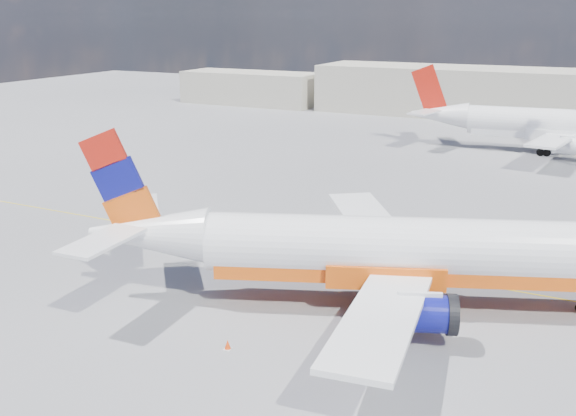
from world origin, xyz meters
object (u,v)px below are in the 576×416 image
at_px(gse_tug, 546,265).
at_px(second_jet, 554,125).
at_px(main_jet, 384,250).
at_px(traffic_cone, 228,345).

bearing_deg(gse_tug, second_jet, 112.88).
height_order(main_jet, traffic_cone, main_jet).
distance_m(main_jet, traffic_cone, 10.60).
bearing_deg(traffic_cone, main_jet, 57.25).
bearing_deg(main_jet, second_jet, 63.17).
bearing_deg(main_jet, gse_tug, 25.03).
relative_size(main_jet, second_jet, 0.99).
height_order(second_jet, traffic_cone, second_jet).
xyz_separation_m(main_jet, traffic_cone, (-5.46, -8.49, -3.22)).
relative_size(main_jet, traffic_cone, 65.03).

